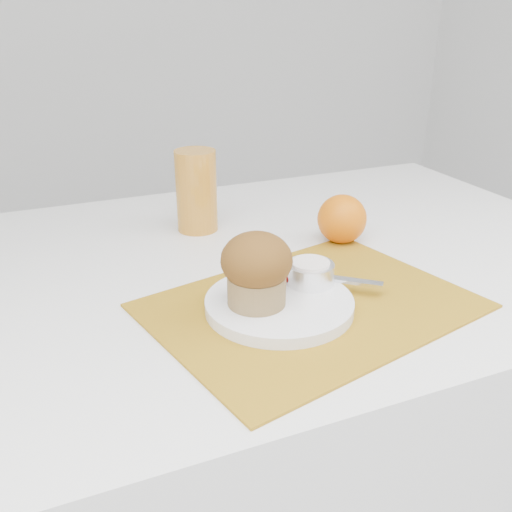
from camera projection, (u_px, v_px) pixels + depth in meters
name	position (u px, v px, depth m)	size (l,w,h in m)	color
table	(265.00, 434.00, 1.09)	(1.20, 0.80, 0.75)	white
placemat	(311.00, 306.00, 0.78)	(0.42, 0.31, 0.00)	#A27316
plate	(279.00, 304.00, 0.77)	(0.20, 0.20, 0.02)	white
ramekin	(310.00, 273.00, 0.80)	(0.07, 0.07, 0.03)	white
cream	(311.00, 264.00, 0.80)	(0.05, 0.05, 0.01)	white
raspberry_near	(292.00, 278.00, 0.80)	(0.02, 0.02, 0.02)	#4F0302
raspberry_far	(288.00, 274.00, 0.81)	(0.02, 0.02, 0.02)	#530217
butter_knife	(321.00, 277.00, 0.82)	(0.18, 0.01, 0.00)	silver
orange	(342.00, 219.00, 0.98)	(0.08, 0.08, 0.08)	orange
juice_glass	(196.00, 191.00, 1.02)	(0.07, 0.07, 0.15)	orange
muffin	(257.00, 268.00, 0.73)	(0.10, 0.10, 0.10)	olive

